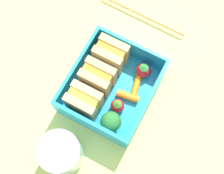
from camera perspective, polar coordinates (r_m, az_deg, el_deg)
ground_plane at (r=59.56cm, az=0.00°, el=-1.11°), size 120.00×120.00×2.00cm
bento_tray at (r=58.03cm, az=0.00°, el=-0.64°), size 16.49×14.47×1.20cm
bento_rim at (r=55.11cm, az=0.00°, el=0.31°), size 16.49×14.47×4.94cm
sandwich_left at (r=54.07cm, az=-5.11°, el=-2.56°), size 4.01×5.70×5.74cm
sandwich_center_left at (r=55.23cm, az=-2.61°, el=1.76°), size 4.01×5.70×5.74cm
sandwich_center at (r=56.79cm, az=-0.22°, el=5.87°), size 4.01×5.70×5.74cm
broccoli_floret at (r=53.39cm, az=-0.22°, el=-6.39°), size 3.59×3.59×4.36cm
strawberry_left at (r=55.19cm, az=0.98°, el=-3.47°), size 2.48×2.48×3.08cm
carrot_stick_far_left at (r=56.46cm, az=2.91°, el=-1.64°), size 1.91×4.29×1.36cm
carrot_stick_left at (r=57.34cm, az=4.55°, el=0.54°), size 5.22×2.18×1.20cm
strawberry_far_left at (r=57.41cm, az=5.77°, el=3.09°), size 2.77×2.77×3.37cm
chopstick_pair at (r=65.08cm, az=5.55°, el=12.70°), size 2.14×18.53×0.70cm
drinking_glass at (r=52.91cm, az=-9.18°, el=-11.91°), size 6.74×6.74×7.97cm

